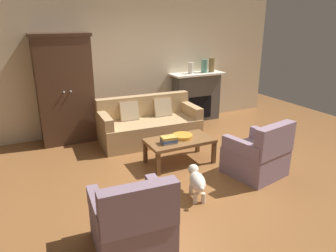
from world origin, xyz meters
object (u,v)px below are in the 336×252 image
at_px(armchair_near_left, 133,223).
at_px(armchair_near_right, 258,156).
at_px(mantel_vase_cream, 191,68).
at_px(mantel_vase_jade, 204,66).
at_px(fruit_bowl, 182,136).
at_px(book_stack, 169,140).
at_px(couch, 149,125).
at_px(mantel_vase_bronze, 212,65).
at_px(coffee_table, 180,142).
at_px(armoire, 65,89).
at_px(dog, 197,181).
at_px(fireplace, 196,96).

xyz_separation_m(armchair_near_left, armchair_near_right, (2.29, 0.74, 0.00)).
height_order(mantel_vase_cream, mantel_vase_jade, mantel_vase_jade).
height_order(fruit_bowl, book_stack, book_stack).
bearing_deg(mantel_vase_jade, book_stack, -133.37).
bearing_deg(couch, book_stack, -97.88).
bearing_deg(mantel_vase_bronze, coffee_table, -133.94).
xyz_separation_m(couch, mantel_vase_jade, (1.72, 0.77, 0.95)).
bearing_deg(armoire, couch, -26.53).
relative_size(book_stack, dog, 0.46).
bearing_deg(fruit_bowl, mantel_vase_cream, 57.03).
relative_size(armoire, armchair_near_left, 2.34).
relative_size(fireplace, fruit_bowl, 3.74).
bearing_deg(armchair_near_left, armchair_near_right, 17.85).
xyz_separation_m(couch, mantel_vase_cream, (1.36, 0.77, 0.93)).
distance_m(mantel_vase_cream, mantel_vase_bronze, 0.56).
distance_m(mantel_vase_cream, mantel_vase_jade, 0.36).
bearing_deg(armchair_near_right, fireplace, 78.10).
distance_m(mantel_vase_jade, mantel_vase_bronze, 0.20).
relative_size(coffee_table, mantel_vase_cream, 4.46).
bearing_deg(armoire, dog, -68.11).
bearing_deg(armoire, coffee_table, -51.67).
distance_m(mantel_vase_bronze, armchair_near_left, 4.94).
bearing_deg(mantel_vase_jade, armchair_near_left, -130.73).
xyz_separation_m(book_stack, mantel_vase_cream, (1.53, 2.00, 0.77)).
bearing_deg(mantel_vase_jade, mantel_vase_bronze, 0.00).
height_order(couch, book_stack, couch).
height_order(mantel_vase_cream, armchair_near_left, mantel_vase_cream).
bearing_deg(mantel_vase_cream, fruit_bowl, -122.97).
xyz_separation_m(fruit_bowl, mantel_vase_bronze, (1.78, 1.88, 0.83)).
height_order(fireplace, mantel_vase_cream, mantel_vase_cream).
xyz_separation_m(fruit_bowl, armchair_near_right, (0.80, -0.95, -0.13)).
relative_size(armchair_near_right, dog, 1.63).
bearing_deg(armchair_near_right, coffee_table, 134.01).
distance_m(armoire, mantel_vase_jade, 3.14).
xyz_separation_m(coffee_table, armchair_near_right, (0.88, -0.91, -0.05)).
bearing_deg(armchair_near_left, book_stack, 52.95).
xyz_separation_m(coffee_table, mantel_vase_jade, (1.66, 1.93, 0.90)).
relative_size(book_stack, mantel_vase_jade, 0.85).
relative_size(fruit_bowl, mantel_vase_bronze, 1.06).
xyz_separation_m(book_stack, armchair_near_right, (1.11, -0.83, -0.16)).
xyz_separation_m(mantel_vase_cream, armchair_near_left, (-2.71, -3.57, -0.93)).
bearing_deg(fireplace, couch, -153.01).
xyz_separation_m(couch, armchair_near_right, (0.94, -2.07, -0.00)).
xyz_separation_m(armoire, book_stack, (1.24, -1.94, -0.56)).
xyz_separation_m(coffee_table, mantel_vase_cream, (1.30, 1.93, 0.88)).
relative_size(book_stack, armchair_near_right, 0.28).
bearing_deg(mantel_vase_cream, couch, -150.60).
distance_m(coffee_table, armchair_near_left, 2.17).
relative_size(fireplace, armchair_near_left, 1.43).
bearing_deg(armchair_near_right, armchair_near_left, -162.15).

